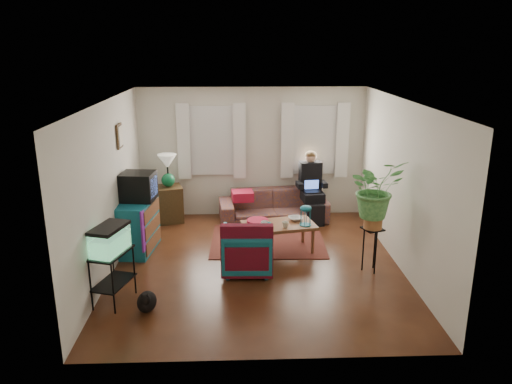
{
  "coord_description": "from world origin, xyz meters",
  "views": [
    {
      "loc": [
        -0.3,
        -7.32,
        3.42
      ],
      "look_at": [
        0.0,
        0.4,
        1.1
      ],
      "focal_mm": 35.0,
      "sensor_mm": 36.0,
      "label": 1
    }
  ],
  "objects_px": {
    "side_table": "(169,204)",
    "coffee_table": "(279,238)",
    "dresser": "(138,226)",
    "sofa": "(273,201)",
    "aquarium_stand": "(113,277)",
    "armchair": "(247,248)",
    "plant_stand": "(371,250)"
  },
  "relations": [
    {
      "from": "aquarium_stand",
      "to": "plant_stand",
      "type": "xyz_separation_m",
      "value": [
        3.75,
        0.82,
        -0.01
      ]
    },
    {
      "from": "aquarium_stand",
      "to": "coffee_table",
      "type": "height_order",
      "value": "aquarium_stand"
    },
    {
      "from": "dresser",
      "to": "aquarium_stand",
      "type": "relative_size",
      "value": 1.34
    },
    {
      "from": "dresser",
      "to": "coffee_table",
      "type": "bearing_deg",
      "value": 3.61
    },
    {
      "from": "sofa",
      "to": "dresser",
      "type": "relative_size",
      "value": 2.16
    },
    {
      "from": "sofa",
      "to": "plant_stand",
      "type": "height_order",
      "value": "sofa"
    },
    {
      "from": "side_table",
      "to": "dresser",
      "type": "bearing_deg",
      "value": -103.1
    },
    {
      "from": "coffee_table",
      "to": "plant_stand",
      "type": "distance_m",
      "value": 1.59
    },
    {
      "from": "aquarium_stand",
      "to": "armchair",
      "type": "xyz_separation_m",
      "value": [
        1.84,
        0.89,
        0.02
      ]
    },
    {
      "from": "aquarium_stand",
      "to": "coffee_table",
      "type": "xyz_separation_m",
      "value": [
        2.39,
        1.64,
        -0.12
      ]
    },
    {
      "from": "aquarium_stand",
      "to": "plant_stand",
      "type": "distance_m",
      "value": 3.84
    },
    {
      "from": "plant_stand",
      "to": "sofa",
      "type": "bearing_deg",
      "value": 120.01
    },
    {
      "from": "dresser",
      "to": "plant_stand",
      "type": "height_order",
      "value": "dresser"
    },
    {
      "from": "aquarium_stand",
      "to": "plant_stand",
      "type": "relative_size",
      "value": 1.03
    },
    {
      "from": "coffee_table",
      "to": "plant_stand",
      "type": "bearing_deg",
      "value": -42.23
    },
    {
      "from": "dresser",
      "to": "armchair",
      "type": "xyz_separation_m",
      "value": [
        1.83,
        -0.87,
        -0.05
      ]
    },
    {
      "from": "side_table",
      "to": "dresser",
      "type": "relative_size",
      "value": 0.73
    },
    {
      "from": "coffee_table",
      "to": "sofa",
      "type": "bearing_deg",
      "value": 78.01
    },
    {
      "from": "dresser",
      "to": "coffee_table",
      "type": "distance_m",
      "value": 2.39
    },
    {
      "from": "dresser",
      "to": "coffee_table",
      "type": "xyz_separation_m",
      "value": [
        2.38,
        -0.13,
        -0.19
      ]
    },
    {
      "from": "coffee_table",
      "to": "plant_stand",
      "type": "relative_size",
      "value": 1.69
    },
    {
      "from": "armchair",
      "to": "plant_stand",
      "type": "xyz_separation_m",
      "value": [
        1.91,
        -0.07,
        -0.03
      ]
    },
    {
      "from": "side_table",
      "to": "coffee_table",
      "type": "xyz_separation_m",
      "value": [
        2.04,
        -1.59,
        -0.11
      ]
    },
    {
      "from": "dresser",
      "to": "plant_stand",
      "type": "bearing_deg",
      "value": -7.46
    },
    {
      "from": "sofa",
      "to": "coffee_table",
      "type": "distance_m",
      "value": 1.53
    },
    {
      "from": "dresser",
      "to": "sofa",
      "type": "bearing_deg",
      "value": 36.79
    },
    {
      "from": "sofa",
      "to": "aquarium_stand",
      "type": "relative_size",
      "value": 2.89
    },
    {
      "from": "plant_stand",
      "to": "armchair",
      "type": "bearing_deg",
      "value": 177.86
    },
    {
      "from": "side_table",
      "to": "coffee_table",
      "type": "relative_size",
      "value": 0.6
    },
    {
      "from": "armchair",
      "to": "coffee_table",
      "type": "bearing_deg",
      "value": -124.73
    },
    {
      "from": "armchair",
      "to": "plant_stand",
      "type": "bearing_deg",
      "value": 179.66
    },
    {
      "from": "sofa",
      "to": "aquarium_stand",
      "type": "xyz_separation_m",
      "value": [
        -2.41,
        -3.16,
        -0.05
      ]
    }
  ]
}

